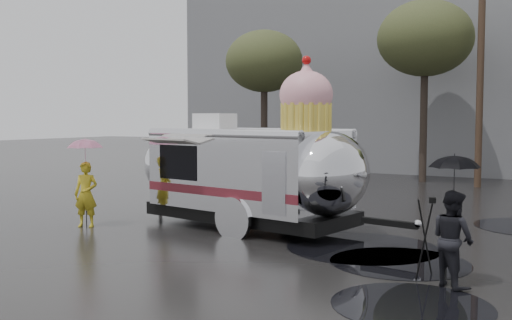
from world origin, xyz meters
The scene contains 13 objects.
ground centered at (0.00, 0.00, 0.00)m, with size 120.00×120.00×0.00m, color black.
puddles centered at (2.22, 2.03, 0.00)m, with size 10.17×11.47×0.01m.
grey_building centered at (-4.00, 24.00, 6.50)m, with size 22.00×12.00×13.00m, color slate.
utility_pole centered at (2.50, 14.00, 4.62)m, with size 1.60×0.28×9.00m.
tree_left centered at (-7.00, 13.00, 5.48)m, with size 3.64×3.64×6.95m.
tree_mid centered at (0.00, 15.00, 6.34)m, with size 4.20×4.20×8.03m.
barricade_row centered at (-5.55, 9.96, 0.52)m, with size 4.30×0.80×1.00m.
airstream_trailer centered at (-1.14, 1.46, 1.55)m, with size 8.13×3.62×4.43m.
person_left centered at (-5.01, -0.54, 0.86)m, with size 0.62×0.41×1.72m, color gold.
umbrella_pink centered at (-5.01, -0.54, 1.95)m, with size 1.17×1.17×2.35m.
person_right centered at (4.51, -1.65, 0.82)m, with size 0.79×0.44×1.64m, color black.
umbrella_black centered at (4.51, -1.65, 1.90)m, with size 1.04×1.04×2.26m.
tripod centered at (4.09, -1.33, 0.86)m, with size 0.58×0.60×1.47m.
Camera 1 is at (6.45, -11.97, 2.85)m, focal length 42.00 mm.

